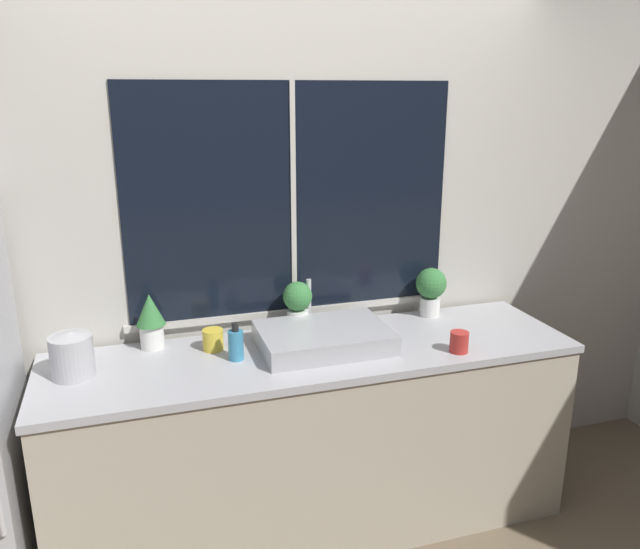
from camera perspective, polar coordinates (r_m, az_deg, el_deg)
wall_back at (r=3.03m, az=-2.62°, el=3.58°), size 8.00×0.09×2.70m
wall_right at (r=4.77m, az=21.75°, el=7.19°), size 0.06×7.00×2.70m
counter at (r=3.02m, az=-0.44°, el=-14.81°), size 2.38×0.65×0.91m
sink at (r=2.83m, az=0.32°, el=-5.76°), size 0.58×0.46×0.25m
potted_plant_left at (r=2.89m, az=-15.22°, el=-3.91°), size 0.13×0.13×0.25m
potted_plant_center at (r=2.98m, az=-2.06°, el=-2.65°), size 0.14×0.14×0.25m
potted_plant_right at (r=3.23m, az=10.11°, el=-1.23°), size 0.16×0.16×0.25m
soap_bottle at (r=2.72m, az=-7.70°, el=-6.35°), size 0.07×0.07×0.17m
mug_red at (r=2.84m, az=12.60°, el=-6.04°), size 0.08×0.08×0.09m
mug_yellow at (r=2.84m, az=-9.76°, el=-5.89°), size 0.09×0.09×0.09m
kettle at (r=2.72m, az=-21.75°, el=-6.84°), size 0.17×0.17×0.19m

